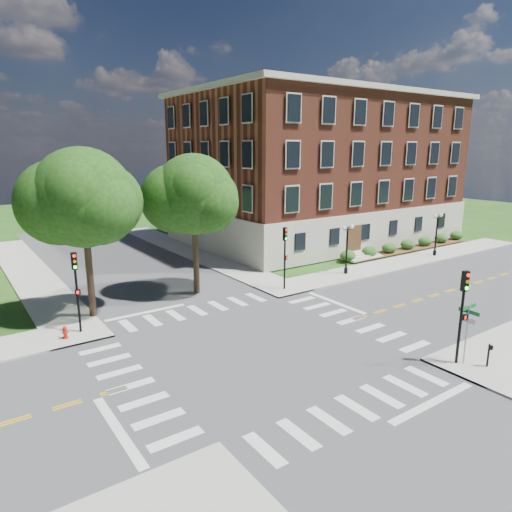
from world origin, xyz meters
TOP-DOWN VIEW (x-y plane):
  - ground at (0.00, 0.00)m, footprint 160.00×160.00m
  - road_ew at (0.00, 0.00)m, footprint 90.00×12.00m
  - road_ns at (0.00, 0.00)m, footprint 12.00×90.00m
  - sidewalk_ne at (15.38, 15.38)m, footprint 34.00×34.00m
  - crosswalk_east at (7.20, 0.00)m, footprint 2.20×10.20m
  - stop_bar_east at (8.80, 3.00)m, footprint 0.40×5.50m
  - main_building at (24.00, 21.99)m, footprint 30.60×22.40m
  - shrub_row at (27.00, 10.80)m, footprint 18.00×2.00m
  - tree_c at (-6.11, 9.97)m, footprint 6.15×6.15m
  - tree_d at (1.70, 10.49)m, footprint 5.81×5.81m
  - traffic_signal_se at (7.09, -7.34)m, footprint 0.38×0.46m
  - traffic_signal_ne at (7.60, 7.36)m, footprint 0.37×0.44m
  - traffic_signal_nw at (-7.48, 7.65)m, footprint 0.37×0.44m
  - twin_lamp_west at (14.71, 7.82)m, footprint 1.36×0.36m
  - twin_lamp_east at (26.99, 7.52)m, footprint 1.36×0.36m
  - street_sign_pole at (7.34, -7.56)m, footprint 1.10×1.10m
  - push_button_post at (7.97, -8.46)m, footprint 0.14×0.21m
  - fire_hydrant at (-8.45, 7.12)m, footprint 0.35×0.35m

SIDE VIEW (x-z plane):
  - ground at x=0.00m, z-range 0.00..0.00m
  - crosswalk_east at x=7.20m, z-range -0.01..0.01m
  - stop_bar_east at x=8.80m, z-range 0.00..0.00m
  - shrub_row at x=27.00m, z-range -0.65..0.65m
  - road_ew at x=0.00m, z-range 0.00..0.01m
  - road_ns at x=0.00m, z-range 0.00..0.01m
  - sidewalk_ne at x=15.38m, z-range 0.00..0.12m
  - fire_hydrant at x=-8.45m, z-range 0.09..0.84m
  - push_button_post at x=7.97m, z-range 0.20..1.40m
  - street_sign_pole at x=7.34m, z-range 0.76..3.86m
  - twin_lamp_west at x=14.71m, z-range 0.41..4.64m
  - twin_lamp_east at x=26.99m, z-range 0.41..4.64m
  - traffic_signal_se at x=7.09m, z-range 0.79..5.59m
  - traffic_signal_ne at x=7.60m, z-range 0.79..5.59m
  - traffic_signal_nw at x=-7.48m, z-range 0.79..5.59m
  - tree_d at x=1.70m, z-range 2.31..12.55m
  - tree_c at x=-6.11m, z-range 2.37..13.07m
  - main_building at x=24.00m, z-range 0.09..16.59m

